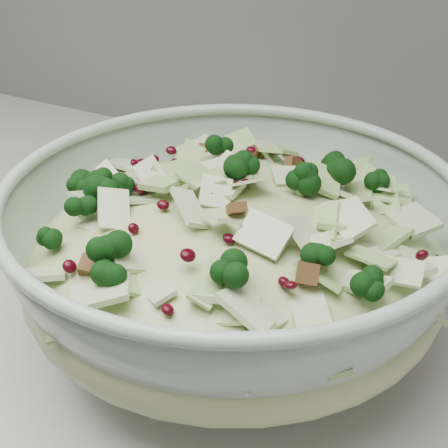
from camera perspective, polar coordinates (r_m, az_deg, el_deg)
mixing_bowl at (r=0.50m, az=0.82°, el=-3.22°), size 0.44×0.44×0.14m
salad at (r=0.49m, az=0.84°, el=-0.95°), size 0.44×0.44×0.14m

